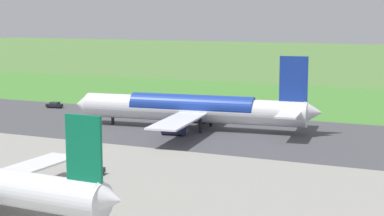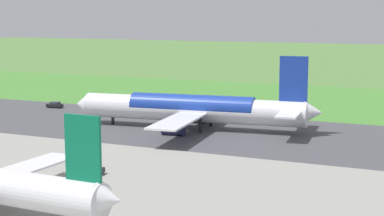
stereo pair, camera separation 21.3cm
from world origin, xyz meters
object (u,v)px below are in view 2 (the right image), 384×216
object	(u,v)px
service_car_followme	(55,105)
traffic_cone_orange	(264,98)
airliner_main	(194,109)
no_stopping_sign	(284,96)
service_car_ops	(90,169)

from	to	relation	value
service_car_followme	traffic_cone_orange	xyz separation A→B (m)	(-43.97, -38.76, -0.57)
airliner_main	no_stopping_sign	distance (m)	47.43
service_car_ops	traffic_cone_orange	bearing A→B (deg)	-88.80
airliner_main	service_car_ops	size ratio (longest dim) A/B	12.42
service_car_followme	service_car_ops	distance (m)	69.85
service_car_followme	service_car_ops	xyz separation A→B (m)	(-45.89, 52.67, 0.00)
traffic_cone_orange	service_car_ops	bearing A→B (deg)	91.20
service_car_ops	no_stopping_sign	size ratio (longest dim) A/B	1.55
airliner_main	service_car_ops	distance (m)	40.44
airliner_main	service_car_followme	world-z (taller)	airliner_main
service_car_ops	traffic_cone_orange	distance (m)	91.45
airliner_main	traffic_cone_orange	bearing A→B (deg)	-88.89
service_car_followme	traffic_cone_orange	bearing A→B (deg)	-138.60
airliner_main	traffic_cone_orange	distance (m)	51.32
no_stopping_sign	service_car_ops	bearing A→B (deg)	86.67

